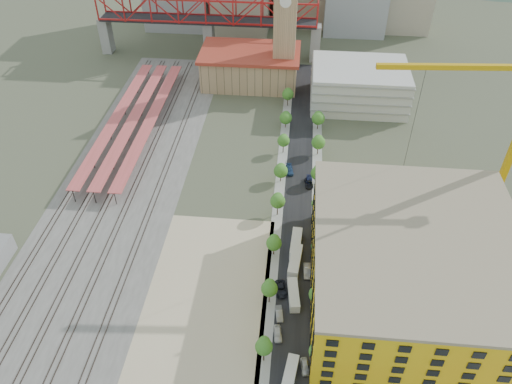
# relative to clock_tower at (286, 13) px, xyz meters

# --- Properties ---
(ground) EXTENTS (400.00, 400.00, 0.00)m
(ground) POSITION_rel_clock_tower_xyz_m (-8.00, -79.99, -28.70)
(ground) COLOR #474C38
(ground) RESTS_ON ground
(ballast_strip) EXTENTS (36.00, 165.00, 0.06)m
(ballast_strip) POSITION_rel_clock_tower_xyz_m (-44.00, -62.49, -28.67)
(ballast_strip) COLOR #605E59
(ballast_strip) RESTS_ON ground
(dirt_lot) EXTENTS (28.00, 67.00, 0.06)m
(dirt_lot) POSITION_rel_clock_tower_xyz_m (-12.00, -111.49, -28.67)
(dirt_lot) COLOR tan
(dirt_lot) RESTS_ON ground
(street_asphalt) EXTENTS (12.00, 170.00, 0.06)m
(street_asphalt) POSITION_rel_clock_tower_xyz_m (8.00, -64.99, -28.67)
(street_asphalt) COLOR black
(street_asphalt) RESTS_ON ground
(sidewalk_west) EXTENTS (3.00, 170.00, 0.04)m
(sidewalk_west) POSITION_rel_clock_tower_xyz_m (2.50, -64.99, -28.68)
(sidewalk_west) COLOR gray
(sidewalk_west) RESTS_ON ground
(sidewalk_east) EXTENTS (3.00, 170.00, 0.04)m
(sidewalk_east) POSITION_rel_clock_tower_xyz_m (13.50, -64.99, -28.68)
(sidewalk_east) COLOR gray
(sidewalk_east) RESTS_ON ground
(construction_pad) EXTENTS (50.00, 90.00, 0.06)m
(construction_pad) POSITION_rel_clock_tower_xyz_m (37.00, -99.99, -28.67)
(construction_pad) COLOR gray
(construction_pad) RESTS_ON ground
(rail_tracks) EXTENTS (26.56, 160.00, 0.18)m
(rail_tracks) POSITION_rel_clock_tower_xyz_m (-45.80, -62.49, -28.55)
(rail_tracks) COLOR #382B23
(rail_tracks) RESTS_ON ground
(platform_canopies) EXTENTS (16.00, 80.00, 4.12)m
(platform_canopies) POSITION_rel_clock_tower_xyz_m (-49.00, -34.99, -24.70)
(platform_canopies) COLOR #D35156
(platform_canopies) RESTS_ON ground
(station_hall) EXTENTS (38.00, 24.00, 13.10)m
(station_hall) POSITION_rel_clock_tower_xyz_m (-13.00, 2.01, -22.03)
(station_hall) COLOR tan
(station_hall) RESTS_ON ground
(clock_tower) EXTENTS (12.00, 12.00, 52.00)m
(clock_tower) POSITION_rel_clock_tower_xyz_m (0.00, 0.00, 0.00)
(clock_tower) COLOR tan
(clock_tower) RESTS_ON ground
(parking_garage) EXTENTS (34.00, 26.00, 14.00)m
(parking_garage) POSITION_rel_clock_tower_xyz_m (28.00, -9.99, -21.70)
(parking_garage) COLOR silver
(parking_garage) RESTS_ON ground
(truss_bridge) EXTENTS (94.00, 9.60, 25.60)m
(truss_bridge) POSITION_rel_clock_tower_xyz_m (-33.00, 25.01, -9.83)
(truss_bridge) COLOR gray
(truss_bridge) RESTS_ON ground
(construction_building) EXTENTS (44.60, 50.60, 18.80)m
(construction_building) POSITION_rel_clock_tower_xyz_m (34.00, -99.99, -19.29)
(construction_building) COLOR yellow
(construction_building) RESTS_ON ground
(street_trees) EXTENTS (15.40, 124.40, 8.00)m
(street_trees) POSITION_rel_clock_tower_xyz_m (8.00, -74.99, -28.70)
(street_trees) COLOR #2B6A1F
(street_trees) RESTS_ON ground
(distant_hills) EXTENTS (647.00, 264.00, 227.00)m
(distant_hills) POSITION_rel_clock_tower_xyz_m (37.28, 180.01, -108.23)
(distant_hills) COLOR #4C6B59
(distant_hills) RESTS_ON ground
(tower_crane) EXTENTS (49.20, 5.44, 52.55)m
(tower_crane) POSITION_rel_clock_tower_xyz_m (55.61, -72.28, 3.73)
(tower_crane) COLOR gold
(tower_crane) RESTS_ON ground
(site_trailer_a) EXTENTS (3.61, 8.88, 2.36)m
(site_trailer_a) POSITION_rel_clock_tower_xyz_m (8.00, -123.70, -27.52)
(site_trailer_a) COLOR silver
(site_trailer_a) RESTS_ON ground
(site_trailer_b) EXTENTS (3.31, 8.86, 2.37)m
(site_trailer_b) POSITION_rel_clock_tower_xyz_m (8.00, -103.34, -27.51)
(site_trailer_b) COLOR silver
(site_trailer_b) RESTS_ON ground
(site_trailer_c) EXTENTS (3.53, 9.86, 2.64)m
(site_trailer_c) POSITION_rel_clock_tower_xyz_m (8.00, -93.07, -27.38)
(site_trailer_c) COLOR silver
(site_trailer_c) RESTS_ON ground
(site_trailer_d) EXTENTS (3.05, 9.63, 2.60)m
(site_trailer_d) POSITION_rel_clock_tower_xyz_m (8.00, -86.92, -27.40)
(site_trailer_d) COLOR silver
(site_trailer_d) RESTS_ON ground
(car_0) EXTENTS (2.38, 4.55, 1.48)m
(car_0) POSITION_rel_clock_tower_xyz_m (5.00, -113.83, -27.96)
(car_0) COLOR silver
(car_0) RESTS_ON ground
(car_1) EXTENTS (2.17, 4.46, 1.41)m
(car_1) POSITION_rel_clock_tower_xyz_m (5.00, -108.53, -27.99)
(car_1) COLOR gray
(car_1) RESTS_ON ground
(car_2) EXTENTS (3.30, 5.62, 1.47)m
(car_2) POSITION_rel_clock_tower_xyz_m (5.00, -101.59, -27.96)
(car_2) COLOR black
(car_2) RESTS_ON ground
(car_3) EXTENTS (2.86, 5.43, 1.50)m
(car_3) POSITION_rel_clock_tower_xyz_m (5.00, -55.20, -27.95)
(car_3) COLOR navy
(car_3) RESTS_ON ground
(car_4) EXTENTS (2.25, 4.21, 1.36)m
(car_4) POSITION_rel_clock_tower_xyz_m (11.00, -121.05, -28.01)
(car_4) COLOR silver
(car_4) RESTS_ON ground
(car_5) EXTENTS (1.88, 4.84, 1.57)m
(car_5) POSITION_rel_clock_tower_xyz_m (11.00, -95.42, -27.91)
(car_5) COLOR #A3A3A8
(car_5) RESTS_ON ground
(car_6) EXTENTS (2.76, 4.97, 1.32)m
(car_6) POSITION_rel_clock_tower_xyz_m (11.00, -61.13, -28.04)
(car_6) COLOR black
(car_6) RESTS_ON ground
(car_7) EXTENTS (1.99, 4.83, 1.40)m
(car_7) POSITION_rel_clock_tower_xyz_m (11.00, -60.20, -28.00)
(car_7) COLOR navy
(car_7) RESTS_ON ground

